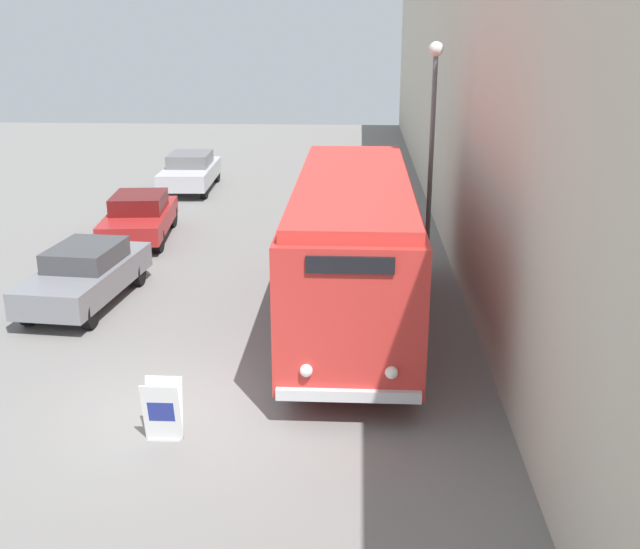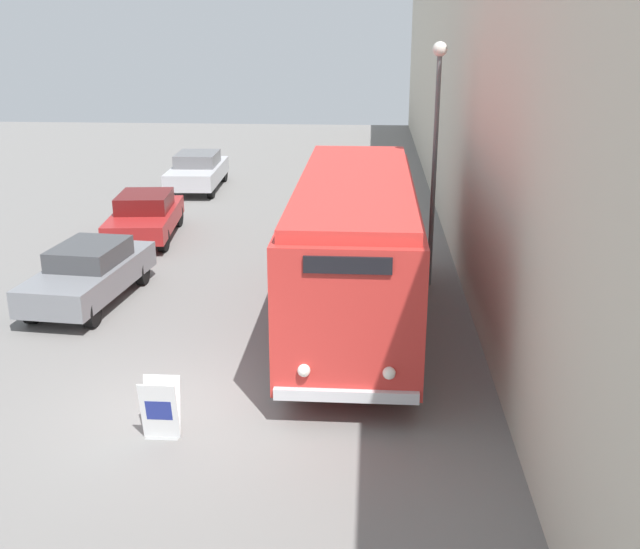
# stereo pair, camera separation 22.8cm
# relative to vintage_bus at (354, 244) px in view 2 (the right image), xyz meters

# --- Properties ---
(ground_plane) EXTENTS (80.00, 80.00, 0.00)m
(ground_plane) POSITION_rel_vintage_bus_xyz_m (-3.13, -4.20, -1.91)
(ground_plane) COLOR slate
(building_wall_right) EXTENTS (0.30, 60.00, 8.41)m
(building_wall_right) POSITION_rel_vintage_bus_xyz_m (2.92, 5.80, 2.30)
(building_wall_right) COLOR beige
(building_wall_right) RESTS_ON ground_plane
(vintage_bus) EXTENTS (2.57, 9.33, 3.39)m
(vintage_bus) POSITION_rel_vintage_bus_xyz_m (0.00, 0.00, 0.00)
(vintage_bus) COLOR black
(vintage_bus) RESTS_ON ground_plane
(sign_board) EXTENTS (0.62, 0.39, 1.05)m
(sign_board) POSITION_rel_vintage_bus_xyz_m (-3.03, -5.14, -1.40)
(sign_board) COLOR gray
(sign_board) RESTS_ON ground_plane
(streetlamp) EXTENTS (0.36, 0.36, 6.13)m
(streetlamp) POSITION_rel_vintage_bus_xyz_m (1.91, 2.93, 2.10)
(streetlamp) COLOR #595E60
(streetlamp) RESTS_ON ground_plane
(parked_car_near) EXTENTS (2.11, 4.51, 1.46)m
(parked_car_near) POSITION_rel_vintage_bus_xyz_m (-6.47, 1.03, -1.15)
(parked_car_near) COLOR black
(parked_car_near) RESTS_ON ground_plane
(parked_car_mid) EXTENTS (2.29, 4.54, 1.44)m
(parked_car_mid) POSITION_rel_vintage_bus_xyz_m (-6.81, 6.82, -1.16)
(parked_car_mid) COLOR black
(parked_car_mid) RESTS_ON ground_plane
(parked_car_far) EXTENTS (2.08, 4.78, 1.50)m
(parked_car_far) POSITION_rel_vintage_bus_xyz_m (-6.83, 14.34, -1.12)
(parked_car_far) COLOR black
(parked_car_far) RESTS_ON ground_plane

